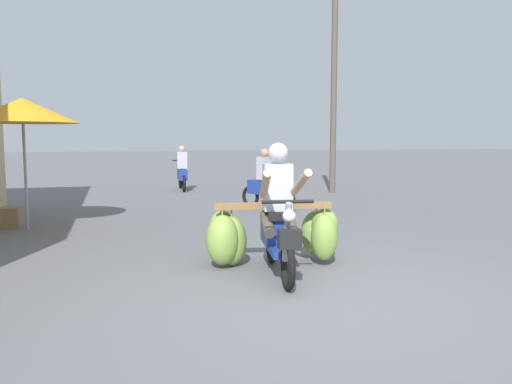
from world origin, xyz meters
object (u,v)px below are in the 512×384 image
Objects in this scene: produce_crate at (4,217)px; utility_pole at (334,89)px; motorbike_distant_ahead_left at (182,172)px; motorbike_distant_ahead_right at (265,185)px; market_umbrella_near_shop at (22,111)px; motorbike_main_loaded at (272,230)px.

utility_pole reaches higher than produce_crate.
produce_crate is at bearing -155.11° from utility_pole.
motorbike_distant_ahead_left is at bearing 156.84° from utility_pole.
motorbike_distant_ahead_right is 0.61× the size of market_umbrella_near_shop.
motorbike_distant_ahead_right is at bearing 15.38° from market_umbrella_near_shop.
produce_crate is at bearing -170.16° from motorbike_distant_ahead_right.
motorbike_distant_ahead_left is at bearing 89.11° from motorbike_main_loaded.
market_umbrella_near_shop is (-3.57, -6.10, 1.55)m from motorbike_distant_ahead_left.
motorbike_main_loaded is 5.70m from produce_crate.
market_umbrella_near_shop reaches higher than motorbike_main_loaded.
utility_pole is at bearing -23.16° from motorbike_distant_ahead_left.
motorbike_distant_ahead_left and motorbike_distant_ahead_right have the same top height.
motorbike_main_loaded is 3.39× the size of produce_crate.
market_umbrella_near_shop is at bearing -41.38° from produce_crate.
utility_pole is at bearing 24.89° from produce_crate.
motorbike_distant_ahead_left is (0.15, 9.85, 0.08)m from motorbike_main_loaded.
motorbike_distant_ahead_right is 5.42m from produce_crate.
motorbike_main_loaded is 0.31× the size of utility_pole.
utility_pole is (4.28, -1.83, 2.51)m from motorbike_distant_ahead_left.
motorbike_main_loaded is 9.52m from utility_pole.
motorbike_distant_ahead_right is 0.23× the size of utility_pole.
market_umbrella_near_shop reaches higher than motorbike_distant_ahead_right.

